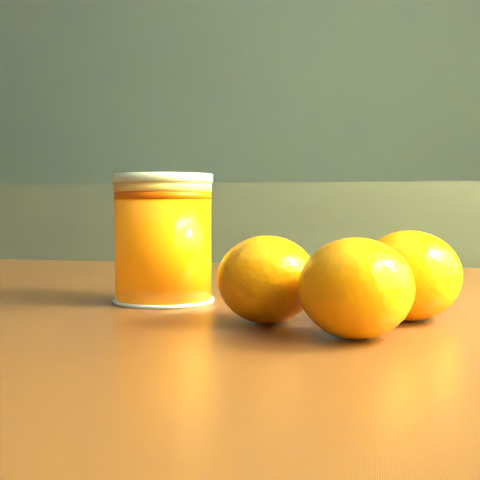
# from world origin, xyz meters

# --- Properties ---
(kitchen_counter) EXTENTS (3.15, 0.60, 0.90)m
(kitchen_counter) POSITION_xyz_m (0.00, 1.45, 0.45)
(kitchen_counter) COLOR #46464A
(kitchen_counter) RESTS_ON ground
(table) EXTENTS (1.07, 0.78, 0.77)m
(table) POSITION_xyz_m (0.93, 0.07, 0.67)
(table) COLOR brown
(table) RESTS_ON ground
(juice_glass) EXTENTS (0.08, 0.08, 0.10)m
(juice_glass) POSITION_xyz_m (0.83, 0.07, 0.82)
(juice_glass) COLOR #FF6E05
(juice_glass) RESTS_ON table
(orange_front) EXTENTS (0.08, 0.08, 0.06)m
(orange_front) POSITION_xyz_m (0.93, -0.00, 0.80)
(orange_front) COLOR orange
(orange_front) RESTS_ON table
(orange_back) EXTENTS (0.09, 0.09, 0.06)m
(orange_back) POSITION_xyz_m (1.02, 0.03, 0.80)
(orange_back) COLOR orange
(orange_back) RESTS_ON table
(orange_extra) EXTENTS (0.07, 0.07, 0.06)m
(orange_extra) POSITION_xyz_m (0.99, -0.04, 0.80)
(orange_extra) COLOR orange
(orange_extra) RESTS_ON table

